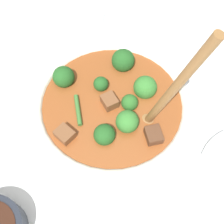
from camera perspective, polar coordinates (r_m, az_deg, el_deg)
ground_plane at (r=0.54m, az=-0.00°, el=-3.71°), size 4.00×4.00×0.00m
stew_bowl at (r=0.48m, az=0.04°, el=-0.46°), size 0.25×0.25×0.30m
empty_plate at (r=0.71m, az=6.57°, el=17.41°), size 0.22×0.22×0.02m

